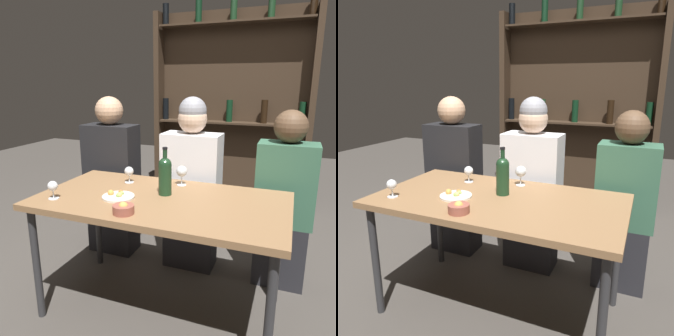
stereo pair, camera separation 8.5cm
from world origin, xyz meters
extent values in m
plane|color=#47423D|center=(0.00, 0.00, 0.00)|extent=(10.00, 10.00, 0.00)
cube|color=olive|center=(0.00, 0.00, 0.72)|extent=(1.43, 0.77, 0.04)
cylinder|color=#2D2D30|center=(-0.65, -0.32, 0.35)|extent=(0.04, 0.04, 0.70)
cylinder|color=#2D2D30|center=(0.65, -0.32, 0.35)|extent=(0.04, 0.04, 0.70)
cylinder|color=#2D2D30|center=(-0.65, 0.32, 0.35)|extent=(0.04, 0.04, 0.70)
cylinder|color=#2D2D30|center=(0.65, 0.32, 0.35)|extent=(0.04, 0.04, 0.70)
cube|color=#38281C|center=(0.00, 2.06, 1.06)|extent=(1.65, 0.02, 2.12)
cube|color=#38281C|center=(-0.82, 1.95, 1.06)|extent=(0.06, 0.18, 2.12)
cube|color=#38281C|center=(0.82, 1.95, 1.06)|extent=(0.06, 0.18, 2.12)
cube|color=#38281C|center=(0.00, 1.95, 0.95)|extent=(1.57, 0.18, 0.02)
cylinder|color=black|center=(-0.74, 1.96, 1.08)|extent=(0.07, 0.07, 0.24)
cylinder|color=#19381E|center=(-0.37, 1.95, 1.08)|extent=(0.07, 0.07, 0.24)
cylinder|color=black|center=(0.00, 1.96, 1.08)|extent=(0.07, 0.07, 0.23)
cylinder|color=black|center=(0.37, 1.95, 1.08)|extent=(0.07, 0.07, 0.24)
cylinder|color=black|center=(0.74, 1.95, 1.08)|extent=(0.07, 0.07, 0.23)
cube|color=#38281C|center=(0.00, 1.95, 1.97)|extent=(1.57, 0.18, 0.02)
cylinder|color=black|center=(-0.74, 1.95, 2.09)|extent=(0.07, 0.07, 0.22)
cylinder|color=black|center=(-0.37, 1.95, 2.10)|extent=(0.07, 0.07, 0.23)
cylinder|color=#19381E|center=(0.00, 1.95, 2.10)|extent=(0.07, 0.07, 0.24)
cylinder|color=#19381E|center=(0.37, 1.95, 2.10)|extent=(0.07, 0.07, 0.23)
cylinder|color=black|center=(0.74, 1.96, 2.10)|extent=(0.07, 0.07, 0.24)
cylinder|color=#19381E|center=(0.00, 0.07, 0.83)|extent=(0.08, 0.08, 0.18)
sphere|color=#19381E|center=(0.00, 0.07, 0.92)|extent=(0.08, 0.08, 0.08)
cylinder|color=#19381E|center=(0.00, 0.07, 0.96)|extent=(0.03, 0.03, 0.09)
cylinder|color=black|center=(0.00, 0.07, 1.01)|extent=(0.03, 0.03, 0.01)
cylinder|color=silver|center=(-0.31, 0.20, 0.74)|extent=(0.06, 0.06, 0.00)
cylinder|color=silver|center=(-0.31, 0.20, 0.77)|extent=(0.01, 0.01, 0.06)
sphere|color=silver|center=(-0.31, 0.20, 0.81)|extent=(0.06, 0.06, 0.06)
cylinder|color=silver|center=(0.03, 0.27, 0.74)|extent=(0.06, 0.06, 0.00)
cylinder|color=silver|center=(0.03, 0.27, 0.77)|extent=(0.01, 0.01, 0.07)
sphere|color=silver|center=(0.03, 0.27, 0.83)|extent=(0.07, 0.07, 0.07)
cylinder|color=silver|center=(-0.57, -0.23, 0.74)|extent=(0.06, 0.06, 0.00)
cylinder|color=silver|center=(-0.57, -0.23, 0.77)|extent=(0.01, 0.01, 0.06)
sphere|color=silver|center=(-0.57, -0.23, 0.81)|extent=(0.06, 0.06, 0.06)
cylinder|color=silver|center=(-0.23, -0.08, 0.74)|extent=(0.19, 0.19, 0.01)
sphere|color=#E5BC66|center=(-0.22, -0.09, 0.76)|extent=(0.03, 0.03, 0.03)
sphere|color=gold|center=(-0.28, -0.08, 0.76)|extent=(0.04, 0.04, 0.04)
sphere|color=#99B256|center=(-0.22, -0.05, 0.75)|extent=(0.02, 0.02, 0.02)
sphere|color=#99B256|center=(-0.22, -0.10, 0.76)|extent=(0.03, 0.03, 0.03)
sphere|color=#C67038|center=(-0.24, -0.04, 0.76)|extent=(0.03, 0.03, 0.03)
cylinder|color=#995142|center=(-0.09, -0.28, 0.76)|extent=(0.11, 0.11, 0.04)
sphere|color=gold|center=(-0.09, -0.28, 0.77)|extent=(0.05, 0.05, 0.05)
cube|color=#26262B|center=(-0.66, 0.57, 0.23)|extent=(0.38, 0.22, 0.45)
cube|color=black|center=(-0.66, 0.57, 0.75)|extent=(0.42, 0.22, 0.61)
sphere|color=tan|center=(-0.66, 0.57, 1.17)|extent=(0.22, 0.22, 0.22)
cube|color=#26262B|center=(0.01, 0.57, 0.23)|extent=(0.37, 0.22, 0.45)
cube|color=white|center=(0.01, 0.57, 0.74)|extent=(0.42, 0.22, 0.58)
sphere|color=beige|center=(0.01, 0.57, 1.13)|extent=(0.21, 0.21, 0.21)
sphere|color=gray|center=(0.01, 0.57, 1.19)|extent=(0.20, 0.20, 0.20)
cube|color=#26262B|center=(0.66, 0.57, 0.23)|extent=(0.34, 0.22, 0.45)
cube|color=#38664C|center=(0.66, 0.57, 0.73)|extent=(0.38, 0.22, 0.55)
sphere|color=brown|center=(0.66, 0.57, 1.11)|extent=(0.21, 0.21, 0.21)
camera|label=1|loc=(0.68, -1.64, 1.38)|focal=35.00mm
camera|label=2|loc=(0.76, -1.60, 1.38)|focal=35.00mm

